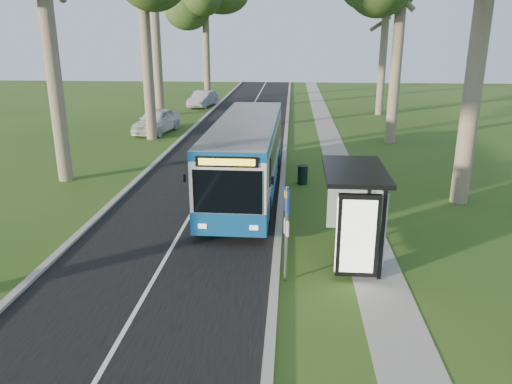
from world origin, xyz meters
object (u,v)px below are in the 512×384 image
Objects in this scene: bus at (247,156)px; car_silver at (203,99)px; bus_stop_sign at (286,224)px; litter_bin at (303,175)px; car_white at (157,121)px; bus_shelter at (360,201)px.

bus reaches higher than car_silver.
bus_stop_sign reaches higher than car_silver.
bus_stop_sign reaches higher than litter_bin.
car_white is at bearing 96.92° from bus_stop_sign.
litter_bin is 0.19× the size of car_silver.
car_white is at bearing 120.02° from bus_shelter.
bus_shelter is 8.83m from litter_bin.
litter_bin is at bearing 100.53° from bus_shelter.
bus_stop_sign is 0.61× the size of car_silver.
bus_shelter is 3.89× the size of litter_bin.
bus_stop_sign is 23.91m from car_white.
bus_stop_sign is at bearing -56.88° from car_white.
bus_stop_sign is 2.50m from bus_shelter.
car_silver is (-8.56, 35.18, -0.98)m from bus_stop_sign.
bus reaches higher than litter_bin.
bus_stop_sign is (1.86, -8.30, 0.07)m from bus.
car_white is (-11.72, 20.69, -1.21)m from bus_shelter.
litter_bin is 27.04m from car_silver.
bus_shelter reaches higher than litter_bin.
litter_bin is at bearing 69.53° from bus_stop_sign.
car_silver is at bearing 87.01° from bus_stop_sign.
car_white is (-7.70, 13.59, -0.81)m from bus.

